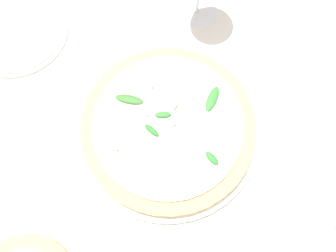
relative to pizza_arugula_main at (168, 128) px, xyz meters
name	(u,v)px	position (x,y,z in m)	size (l,w,h in m)	color
ground_plane	(154,128)	(-0.02, 0.02, -0.02)	(6.00, 6.00, 0.00)	silver
pizza_arugula_main	(168,128)	(0.00, 0.00, 0.00)	(0.32, 0.32, 0.05)	white
side_plate_white	(14,27)	(-0.11, 0.34, -0.01)	(0.20, 0.20, 0.02)	white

